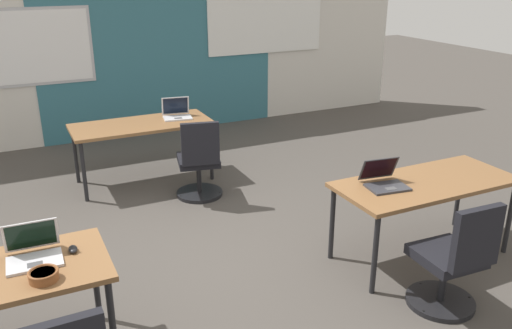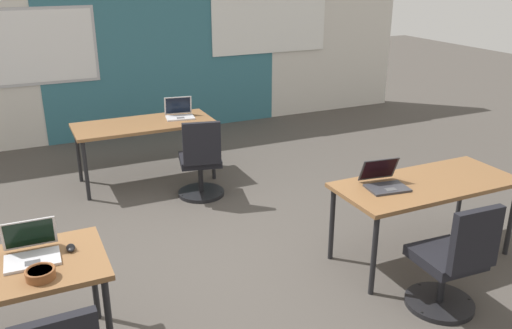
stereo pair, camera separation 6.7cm
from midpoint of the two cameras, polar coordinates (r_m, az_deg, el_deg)
The scene contains 11 objects.
ground_plane at distance 4.73m, azimuth -5.06°, elevation -10.89°, with size 24.00×24.00×0.00m.
back_wall_assembly at distance 8.18m, azimuth -15.97°, elevation 12.47°, with size 10.00×0.27×2.80m.
desk_near_right at distance 4.82m, azimuth 17.25°, elevation -2.34°, with size 1.60×0.70×0.72m.
desk_far_center at distance 6.40m, azimuth -12.35°, elevation 3.79°, with size 1.60×0.70×0.72m.
laptop_near_left_inner at distance 3.68m, azimuth -23.10°, elevation -8.59°, with size 0.34×0.30×0.23m.
mouse_near_left_inner at distance 3.70m, azimuth -19.40°, elevation -8.50°, with size 0.06×0.10×0.03m.
laptop_near_right_inner at distance 4.58m, azimuth 13.10°, elevation -1.67°, with size 0.37×0.36×0.22m.
chair_near_right_inner at distance 4.26m, azimuth 19.77°, elevation -10.08°, with size 0.52×0.55×0.92m.
laptop_far_right at distance 6.54m, azimuth -8.72°, elevation 5.39°, with size 0.37×0.32×0.24m.
chair_far_right at distance 5.92m, azimuth -6.38°, elevation -0.15°, with size 0.53×0.58×0.92m.
snack_bowl at distance 3.44m, azimuth -22.21°, elevation -10.83°, with size 0.18×0.18×0.06m.
Camera 1 is at (-1.41, -3.77, 2.47)m, focal length 37.57 mm.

